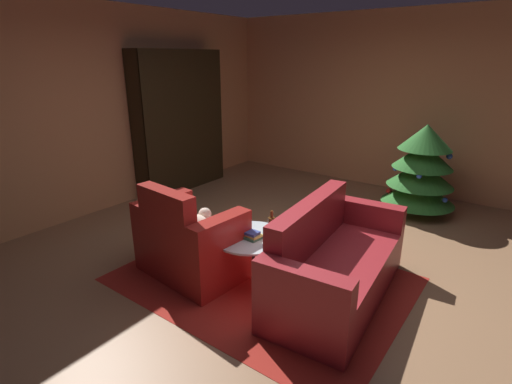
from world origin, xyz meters
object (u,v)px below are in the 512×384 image
object	(u,v)px
bookshelf_unit	(186,123)
couch_red	(334,265)
armchair_red	(189,243)
decorated_tree	(421,170)
bottle_on_table	(271,227)
coffee_table	(250,240)
book_stack_on_table	(251,235)

from	to	relation	value
bookshelf_unit	couch_red	distance (m)	3.76
armchair_red	decorated_tree	size ratio (longest dim) A/B	0.87
bottle_on_table	decorated_tree	distance (m)	2.72
couch_red	decorated_tree	bearing A→B (deg)	88.54
coffee_table	book_stack_on_table	distance (m)	0.08
decorated_tree	bottle_on_table	bearing A→B (deg)	-103.97
armchair_red	bottle_on_table	size ratio (longest dim) A/B	4.01
armchair_red	book_stack_on_table	world-z (taller)	armchair_red
coffee_table	bottle_on_table	world-z (taller)	bottle_on_table
couch_red	book_stack_on_table	distance (m)	0.81
bookshelf_unit	book_stack_on_table	distance (m)	3.20
couch_red	coffee_table	xyz separation A→B (m)	(-0.77, -0.23, 0.11)
coffee_table	book_stack_on_table	bearing A→B (deg)	-49.63
bookshelf_unit	coffee_table	distance (m)	3.18
bookshelf_unit	book_stack_on_table	size ratio (longest dim) A/B	10.26
bookshelf_unit	armchair_red	size ratio (longest dim) A/B	2.02
couch_red	book_stack_on_table	size ratio (longest dim) A/B	8.41
book_stack_on_table	decorated_tree	distance (m)	2.88
bookshelf_unit	decorated_tree	size ratio (longest dim) A/B	1.76
bookshelf_unit	book_stack_on_table	bearing A→B (deg)	-33.64
armchair_red	couch_red	distance (m)	1.40
book_stack_on_table	bottle_on_table	world-z (taller)	bottle_on_table
couch_red	book_stack_on_table	bearing A→B (deg)	-161.13
couch_red	decorated_tree	xyz separation A→B (m)	(0.06, 2.51, 0.32)
bottle_on_table	decorated_tree	size ratio (longest dim) A/B	0.22
bookshelf_unit	armchair_red	world-z (taller)	bookshelf_unit
bookshelf_unit	bottle_on_table	size ratio (longest dim) A/B	8.10
bookshelf_unit	armchair_red	bearing A→B (deg)	-44.29
armchair_red	coffee_table	bearing A→B (deg)	28.92
coffee_table	bottle_on_table	bearing A→B (deg)	29.65
couch_red	bottle_on_table	distance (m)	0.66
book_stack_on_table	bookshelf_unit	bearing A→B (deg)	146.36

